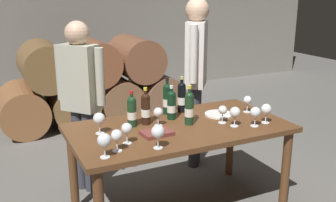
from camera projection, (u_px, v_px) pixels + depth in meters
cellar_back_wall at (65, 13)px, 6.51m from camera, size 10.00×0.24×2.80m
barrel_stack at (93, 84)px, 5.36m from camera, size 2.49×0.90×1.15m
dining_table at (179, 137)px, 3.07m from camera, size 1.70×0.90×0.76m
wine_bottle_0 at (172, 105)px, 3.18m from camera, size 0.07×0.07×0.28m
wine_bottle_1 at (132, 111)px, 3.00m from camera, size 0.07×0.07×0.29m
wine_bottle_2 at (182, 97)px, 3.36m from camera, size 0.07×0.07×0.31m
wine_bottle_3 at (167, 98)px, 3.30m from camera, size 0.07×0.07×0.32m
wine_bottle_4 at (146, 108)px, 3.05m from camera, size 0.07×0.07×0.30m
wine_bottle_5 at (189, 108)px, 3.05m from camera, size 0.07×0.07×0.32m
wine_glass_0 at (248, 101)px, 3.36m from camera, size 0.07×0.07×0.15m
wine_glass_1 at (117, 136)px, 2.54m from camera, size 0.08×0.08×0.15m
wine_glass_2 at (235, 113)px, 3.01m from camera, size 0.08×0.08×0.16m
wine_glass_3 at (158, 132)px, 2.59m from camera, size 0.09×0.09×0.16m
wine_glass_4 at (158, 113)px, 3.02m from camera, size 0.07×0.07×0.15m
wine_glass_5 at (127, 129)px, 2.67m from camera, size 0.08×0.08×0.15m
wine_glass_6 at (104, 141)px, 2.44m from camera, size 0.09×0.09×0.16m
wine_glass_7 at (99, 119)px, 2.85m from camera, size 0.09×0.09×0.16m
wine_glass_8 at (266, 110)px, 3.08m from camera, size 0.09×0.09×0.16m
wine_glass_9 at (255, 113)px, 3.01m from camera, size 0.08×0.08×0.16m
wine_glass_10 at (223, 111)px, 3.08m from camera, size 0.07×0.07×0.15m
tasting_notebook at (157, 133)px, 2.86m from camera, size 0.23×0.18×0.03m
serving_plate at (219, 114)px, 3.30m from camera, size 0.24×0.24×0.01m
sommelier_presenting at (196, 67)px, 3.86m from camera, size 0.34×0.41×1.72m
taster_seated_left at (81, 93)px, 3.38m from camera, size 0.34×0.40×1.54m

